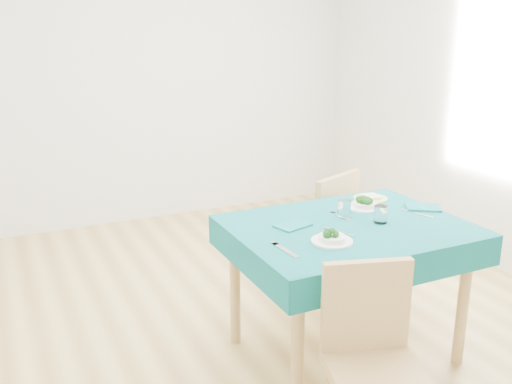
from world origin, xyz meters
name	(u,v)px	position (x,y,z in m)	size (l,w,h in m)	color
room_shell	(256,105)	(0.00, 0.00, 1.35)	(4.02, 4.52, 2.73)	#A88646
table	(346,290)	(0.31, -0.48, 0.38)	(1.21, 0.92, 0.76)	#085458
chair_near	(378,366)	(-0.06, -1.24, 0.47)	(0.38, 0.41, 0.94)	#A7834E
chair_far	(312,214)	(0.56, 0.29, 0.54)	(0.44, 0.48, 1.09)	#A7834E
bowl_near	(332,236)	(0.10, -0.65, 0.79)	(0.20, 0.20, 0.06)	white
bowl_far	(364,203)	(0.55, -0.28, 0.79)	(0.20, 0.20, 0.06)	white
fork_near	(285,250)	(-0.16, -0.64, 0.76)	(0.03, 0.20, 0.00)	silver
knife_near	(339,231)	(0.21, -0.54, 0.76)	(0.01, 0.19, 0.00)	silver
fork_far	(341,216)	(0.35, -0.35, 0.76)	(0.02, 0.17, 0.00)	silver
knife_far	(416,213)	(0.76, -0.49, 0.76)	(0.02, 0.21, 0.00)	silver
napkin_near	(293,225)	(0.03, -0.37, 0.76)	(0.18, 0.12, 0.01)	#0B5E61
napkin_far	(423,207)	(0.86, -0.43, 0.76)	(0.19, 0.13, 0.01)	#0B5E61
tumbler_center	(344,209)	(0.36, -0.36, 0.81)	(0.07, 0.07, 0.10)	white
tumbler_side	(381,214)	(0.48, -0.52, 0.80)	(0.07, 0.07, 0.09)	white
side_plate	(370,198)	(0.69, -0.16, 0.76)	(0.20, 0.20, 0.01)	#BCD367
bread_slice	(370,196)	(0.69, -0.16, 0.78)	(0.10, 0.10, 0.02)	beige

